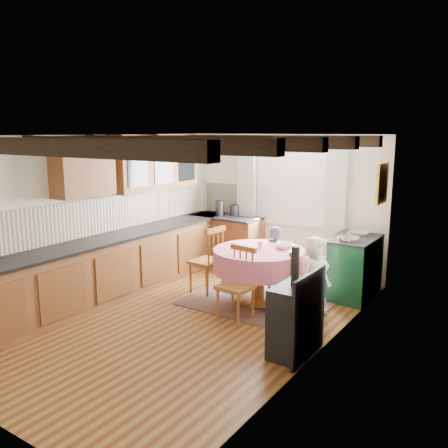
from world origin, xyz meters
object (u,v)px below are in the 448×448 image
Objects in this scene: child_far at (275,259)px; child_right at (315,275)px; cast_iron_stove at (294,301)px; dining_table at (259,276)px; chair_right at (304,283)px; cup at (260,245)px; chair_near at (235,284)px; aga_range at (352,266)px; chair_left at (207,259)px.

child_far is 1.01m from child_right.
child_right is (-0.30, 1.29, -0.08)m from cast_iron_stove.
dining_table is 1.28× the size of child_far.
chair_right reaches higher than cup.
child_right reaches higher than cup.
chair_near is 2.00m from aga_range.
child_right is at bearing 52.40° from chair_near.
aga_range is (0.95, 1.75, -0.03)m from chair_near.
aga_range is 2.23m from cast_iron_stove.
dining_table is at bearing 100.82° from chair_near.
chair_near is at bearing -118.55° from aga_range.
aga_range is at bearing 124.76° from chair_left.
aga_range is 10.43× the size of cup.
dining_table is 0.74m from chair_near.
child_far is at bearing 91.34° from cup.
chair_near is at bearing 115.69° from chair_right.
cast_iron_stove is 1.16× the size of child_right.
child_far is (-0.04, 0.59, 0.12)m from dining_table.
chair_left is 2.19m from aga_range.
cast_iron_stove is at bearing -46.74° from dining_table.
cast_iron_stove is at bearing 121.29° from child_far.
chair_left is 1.04× the size of aga_range.
dining_table is at bearing 98.72° from chair_left.
dining_table is 0.60m from child_far.
cup reaches higher than dining_table.
child_right is 11.14× the size of cup.
aga_range is 1.15m from child_far.
cast_iron_stove is 1.21× the size of child_far.
cast_iron_stove is 12.89× the size of cup.
cast_iron_stove reaches higher than cup.
chair_near is 1.17m from chair_left.
child_far is at bearing 132.72° from chair_left.
dining_table is 1.34× the size of chair_near.
chair_left reaches higher than chair_near.
child_right is (0.08, 0.17, 0.08)m from chair_right.
child_far is (-0.11, 1.32, 0.02)m from chair_near.
chair_left is at bearing 71.08° from chair_right.
cast_iron_stove is (1.13, -1.20, 0.22)m from dining_table.
child_far reaches higher than cup.
child_right is at bearing -101.69° from aga_range.
dining_table is at bearing 65.49° from chair_right.
chair_right reaches higher than dining_table.
chair_right is 0.74× the size of cast_iron_stove.
aga_range is at bearing 66.90° from chair_near.
dining_table is 1.43× the size of chair_right.
child_right is (1.72, 0.13, 0.01)m from chair_left.
chair_right is 0.89m from cup.
cup is (-1.06, -0.93, 0.37)m from aga_range.
child_far is at bearing 94.30° from dining_table.
cup is (-0.78, 0.19, 0.38)m from chair_right.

